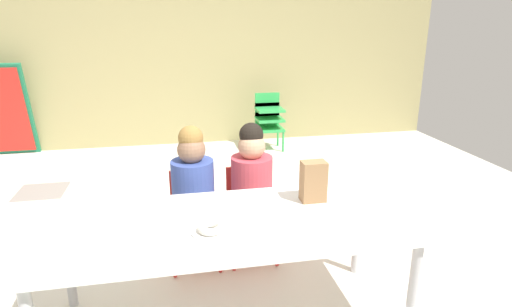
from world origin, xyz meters
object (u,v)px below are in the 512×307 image
Objects in this scene: paper_plate_near_edge at (211,232)px; donut_powdered_on_plate at (211,228)px; seated_child_middle_seat at (252,180)px; seated_child_near_camera at (193,184)px; paper_bag_brown at (313,181)px; craft_table at (228,229)px; kid_chair_green_stack at (269,117)px.

paper_plate_near_edge is 0.02m from donut_powdered_on_plate.
seated_child_near_camera is at bearing 180.00° from seated_child_middle_seat.
paper_bag_brown is (0.61, -0.46, 0.15)m from seated_child_near_camera.
seated_child_near_camera is at bearing 102.95° from craft_table.
paper_bag_brown is (0.25, -0.46, 0.15)m from seated_child_middle_seat.
seated_child_middle_seat is 2.56m from kid_chair_green_stack.
kid_chair_green_stack reaches higher than paper_plate_near_edge.
paper_plate_near_edge is 1.44× the size of donut_powdered_on_plate.
seated_child_near_camera is 0.78m from paper_bag_brown.
donut_powdered_on_plate reaches higher than paper_plate_near_edge.
donut_powdered_on_plate is (-1.01, -3.17, 0.22)m from kid_chair_green_stack.
kid_chair_green_stack is (0.92, 3.06, -0.15)m from craft_table.
seated_child_near_camera is (-0.14, 0.60, 0.01)m from craft_table.
seated_child_near_camera is 0.71m from paper_plate_near_edge.
paper_plate_near_edge is (-1.01, -3.17, 0.20)m from kid_chair_green_stack.
kid_chair_green_stack is at bearing 73.32° from craft_table.
seated_child_middle_seat is 1.35× the size of kid_chair_green_stack.
seated_child_near_camera is 5.10× the size of paper_plate_near_edge.
paper_plate_near_edge is at bearing -86.48° from seated_child_near_camera.
seated_child_near_camera is 0.37m from seated_child_middle_seat.
seated_child_middle_seat is 0.78m from paper_plate_near_edge.
seated_child_near_camera is 1.00× the size of seated_child_middle_seat.
paper_bag_brown is (0.48, 0.14, 0.16)m from craft_table.
paper_bag_brown is 0.63m from paper_plate_near_edge.
paper_bag_brown is at bearing -61.56° from seated_child_middle_seat.
seated_child_near_camera reaches higher than kid_chair_green_stack.
paper_bag_brown is 1.76× the size of donut_powdered_on_plate.
donut_powdered_on_plate reaches higher than craft_table.
kid_chair_green_stack is (0.69, 2.46, -0.16)m from seated_child_middle_seat.
seated_child_near_camera is 1.35× the size of kid_chair_green_stack.
seated_child_near_camera and seated_child_middle_seat have the same top height.
donut_powdered_on_plate is (-0.32, -0.71, 0.06)m from seated_child_middle_seat.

